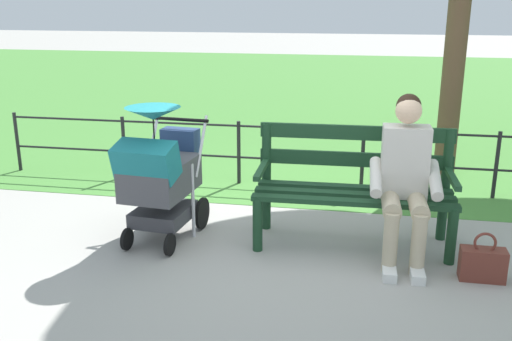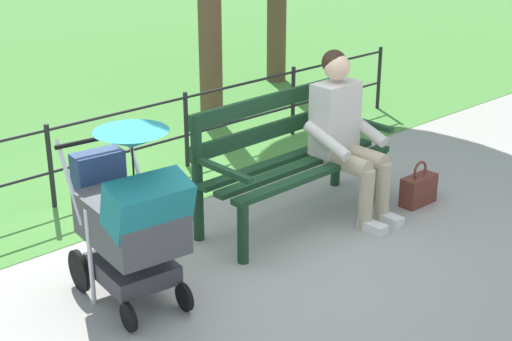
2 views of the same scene
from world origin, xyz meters
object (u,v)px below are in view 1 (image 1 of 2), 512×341
park_bench (354,182)px  handbag (483,264)px  person_on_bench (405,174)px  stroller (160,172)px

park_bench → handbag: (-0.95, 0.53, -0.40)m
person_on_bench → handbag: (-0.57, 0.31, -0.55)m
person_on_bench → handbag: person_on_bench is taller
park_bench → handbag: 1.16m
handbag → stroller: bearing=-6.1°
stroller → handbag: stroller is taller
park_bench → stroller: size_ratio=1.40×
handbag → person_on_bench: bearing=-28.6°
park_bench → handbag: bearing=150.8°
person_on_bench → stroller: 1.96m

